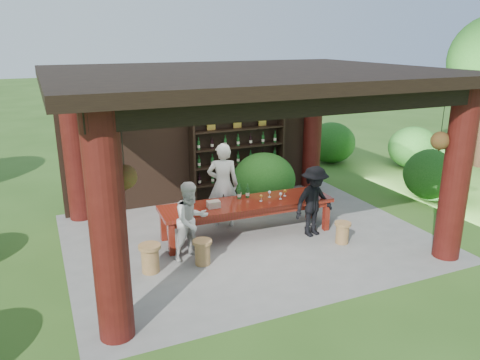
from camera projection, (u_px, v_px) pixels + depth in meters
name	position (u px, v px, depth m)	size (l,w,h in m)	color
ground	(247.00, 236.00, 10.02)	(90.00, 90.00, 0.00)	#2D5119
pavilion	(239.00, 135.00, 9.76)	(7.50, 6.00, 3.60)	slate
wine_shelf	(238.00, 156.00, 12.16)	(2.55, 0.39, 2.24)	black
tasting_table	(247.00, 207.00, 9.91)	(3.73, 1.12, 0.75)	#5E1C0D
stool_near_left	(203.00, 252.00, 8.73)	(0.37, 0.37, 0.48)	olive
stool_near_right	(342.00, 232.00, 9.64)	(0.34, 0.34, 0.45)	olive
stool_far_left	(150.00, 258.00, 8.43)	(0.40, 0.40, 0.53)	olive
host	(223.00, 185.00, 10.37)	(0.69, 0.45, 1.89)	beige
guest_woman	(191.00, 221.00, 8.84)	(0.74, 0.58, 1.53)	beige
guest_man	(314.00, 201.00, 9.87)	(0.99, 0.57, 1.53)	black
table_bottles	(242.00, 191.00, 10.09)	(0.28, 0.17, 0.31)	#194C1E
table_glasses	(274.00, 195.00, 10.08)	(0.70, 0.27, 0.15)	silver
napkin_basket	(213.00, 204.00, 9.54)	(0.26, 0.18, 0.14)	#BF6672
shrubs	(321.00, 184.00, 11.71)	(14.54, 8.60, 1.36)	#194C14
trees	(345.00, 67.00, 11.55)	(21.89, 9.22, 4.80)	#3F2819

